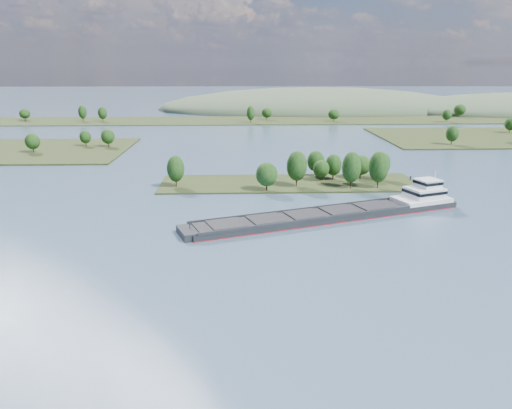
{
  "coord_description": "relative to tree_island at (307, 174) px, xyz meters",
  "views": [
    {
      "loc": [
        -19.92,
        -9.41,
        45.77
      ],
      "look_at": [
        -14.78,
        130.0,
        6.0
      ],
      "focal_mm": 35.0,
      "sensor_mm": 36.0,
      "label": 1
    }
  ],
  "objects": [
    {
      "name": "ground",
      "position": [
        -6.69,
        -58.43,
        -4.25
      ],
      "size": [
        1800.0,
        1800.0,
        0.0
      ],
      "primitive_type": "plane",
      "color": "#3A5165",
      "rests_on": "ground"
    },
    {
      "name": "tree_island",
      "position": [
        0.0,
        0.0,
        0.0
      ],
      "size": [
        100.0,
        32.28,
        15.08
      ],
      "color": "#222D14",
      "rests_on": "ground"
    },
    {
      "name": "back_shoreline",
      "position": [
        0.83,
        221.32,
        -3.64
      ],
      "size": [
        900.0,
        60.0,
        14.85
      ],
      "color": "#222D14",
      "rests_on": "ground"
    },
    {
      "name": "hill_west",
      "position": [
        53.31,
        321.57,
        -4.25
      ],
      "size": [
        320.0,
        160.0,
        44.0
      ],
      "primitive_type": "ellipsoid",
      "color": "#3B4B33",
      "rests_on": "ground"
    },
    {
      "name": "cargo_barge",
      "position": [
        6.52,
        -41.48,
        -2.7
      ],
      "size": [
        89.2,
        41.16,
        12.31
      ],
      "color": "black",
      "rests_on": "ground"
    }
  ]
}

